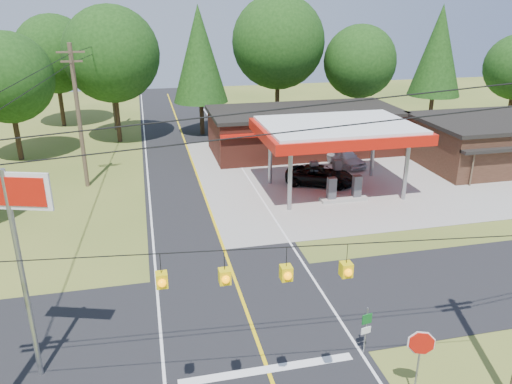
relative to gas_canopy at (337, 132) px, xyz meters
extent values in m
plane|color=#4D6122|center=(-9.00, -13.00, -4.27)|extent=(120.00, 120.00, 0.00)
cube|color=black|center=(-9.00, -13.00, -4.26)|extent=(8.00, 120.00, 0.02)
cube|color=black|center=(-9.00, -13.00, -4.25)|extent=(70.00, 7.00, 0.02)
cube|color=yellow|center=(-9.00, -13.00, -4.24)|extent=(0.15, 110.00, 0.00)
cylinder|color=gray|center=(-4.00, -2.50, -2.17)|extent=(0.28, 0.28, 4.20)
cylinder|color=gray|center=(-4.00, 2.50, -2.17)|extent=(0.28, 0.28, 4.20)
cylinder|color=gray|center=(4.00, -2.50, -2.17)|extent=(0.28, 0.28, 4.20)
cylinder|color=gray|center=(4.00, 2.50, -2.17)|extent=(0.28, 0.28, 4.20)
cube|color=red|center=(0.00, 0.00, 0.08)|extent=(10.60, 7.40, 0.70)
cube|color=white|center=(0.00, 0.00, 0.48)|extent=(10.00, 7.00, 0.25)
cube|color=#9E9B93|center=(0.00, -1.80, -4.14)|extent=(3.20, 0.90, 0.22)
cube|color=#3F3F44|center=(-0.90, -1.80, -3.32)|extent=(0.55, 0.45, 1.50)
cube|color=#3F3F44|center=(0.90, -1.80, -3.32)|extent=(0.55, 0.45, 1.50)
cube|color=#9E9B93|center=(0.00, 1.80, -4.14)|extent=(3.20, 0.90, 0.22)
cube|color=#3F3F44|center=(-0.90, 1.80, -3.32)|extent=(0.55, 0.45, 1.50)
cube|color=#3F3F44|center=(0.90, 1.80, -3.32)|extent=(0.55, 0.45, 1.50)
cube|color=maroon|center=(1.00, 10.00, -2.52)|extent=(16.00, 7.00, 3.50)
cube|color=black|center=(1.00, 10.00, -0.62)|extent=(16.40, 7.40, 0.30)
cube|color=red|center=(1.00, 6.40, -1.57)|extent=(16.00, 0.50, 0.25)
cylinder|color=#473828|center=(-17.00, 5.00, 0.73)|extent=(0.30, 0.30, 10.00)
cube|color=#473828|center=(-17.00, 5.00, 5.13)|extent=(1.80, 0.12, 0.12)
cube|color=#473828|center=(-17.00, 5.00, 4.53)|extent=(1.40, 0.12, 0.12)
cylinder|color=#473828|center=(-15.50, 22.00, 0.48)|extent=(0.30, 0.30, 9.50)
cube|color=yellow|center=(-12.55, -18.70, 1.23)|extent=(0.32, 0.32, 0.42)
cube|color=yellow|center=(-10.85, -18.90, 1.23)|extent=(0.32, 0.32, 0.42)
cube|color=yellow|center=(-9.15, -19.10, 1.23)|extent=(0.32, 0.32, 0.42)
cube|color=yellow|center=(-7.45, -19.30, 1.23)|extent=(0.32, 0.32, 0.42)
cylinder|color=#332316|center=(-23.00, 13.00, -2.29)|extent=(0.44, 0.44, 3.96)
sphere|color=#13330E|center=(-23.00, 13.00, 2.55)|extent=(7.26, 7.26, 7.26)
cylinder|color=#332316|center=(-15.00, 17.00, -1.93)|extent=(0.44, 0.44, 4.68)
sphere|color=#13330E|center=(-15.00, 17.00, 3.79)|extent=(8.58, 8.58, 8.58)
cylinder|color=#332316|center=(-7.00, 18.00, -2.11)|extent=(0.44, 0.44, 4.32)
cone|color=#13330E|center=(-7.00, 18.00, 3.53)|extent=(5.28, 5.28, 9.00)
cylinder|color=#332316|center=(1.00, 19.00, -1.75)|extent=(0.44, 0.44, 5.04)
sphere|color=#13330E|center=(1.00, 19.00, 4.41)|extent=(9.24, 9.24, 9.24)
cylinder|color=#332316|center=(9.00, 17.00, -2.29)|extent=(0.44, 0.44, 3.96)
sphere|color=#13330E|center=(9.00, 17.00, 2.55)|extent=(7.26, 7.26, 7.26)
cylinder|color=#332316|center=(17.00, 16.00, -2.11)|extent=(0.44, 0.44, 4.32)
cone|color=#13330E|center=(17.00, 16.00, 3.53)|extent=(5.28, 5.28, 9.00)
cylinder|color=#332316|center=(25.00, 14.00, -2.47)|extent=(0.44, 0.44, 3.60)
cylinder|color=#332316|center=(-21.00, 25.00, -2.11)|extent=(0.44, 0.44, 4.32)
sphere|color=#13330E|center=(-21.00, 25.00, 3.17)|extent=(7.92, 7.92, 7.92)
imported|color=black|center=(-0.50, 1.50, -3.57)|extent=(6.67, 6.67, 1.39)
imported|color=silver|center=(3.00, 5.26, -3.58)|extent=(4.89, 4.89, 1.37)
cylinder|color=gray|center=(-17.00, -15.00, -0.36)|extent=(0.18, 0.18, 7.81)
cube|color=white|center=(-17.00, -15.00, 2.83)|extent=(2.78, 0.98, 1.23)
cube|color=red|center=(-17.00, -15.05, 2.83)|extent=(2.44, 0.85, 0.94)
cylinder|color=gray|center=(-4.50, -19.00, -3.00)|extent=(0.07, 0.07, 2.54)
cylinder|color=gray|center=(-5.20, -16.50, -3.25)|extent=(0.06, 0.06, 2.03)
cube|color=#0C591E|center=(-5.20, -16.54, -2.70)|extent=(0.41, 0.10, 0.42)
cube|color=white|center=(-5.20, -16.54, -3.21)|extent=(0.41, 0.10, 0.28)
camera|label=1|loc=(-12.69, -30.74, 8.33)|focal=35.00mm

